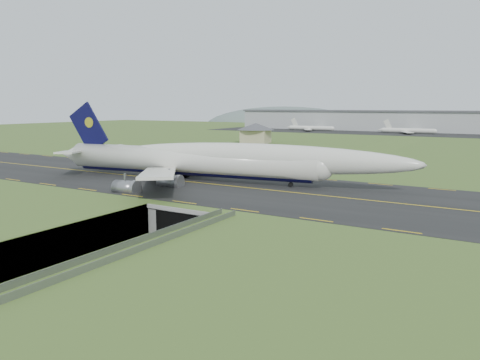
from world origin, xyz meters
The scene contains 10 objects.
ground centered at (0.00, 0.00, 0.00)m, with size 900.00×900.00×0.00m, color #456327.
airfield_deck centered at (0.00, 0.00, 3.00)m, with size 800.00×800.00×6.00m, color gray.
trench_road centered at (0.00, -7.50, 0.10)m, with size 12.00×75.00×0.20m, color slate.
taxiway centered at (0.00, 33.00, 6.09)m, with size 800.00×44.00×0.18m, color black.
tunnel_portal centered at (0.00, 16.71, 3.33)m, with size 17.00×22.30×6.00m.
guideway centered at (11.00, -19.11, 5.32)m, with size 3.00×53.00×7.05m.
jumbo_jet centered at (-11.79, 36.02, 11.63)m, with size 99.13×62.50×20.87m.
shuttle_tram centered at (2.00, -1.57, 1.71)m, with size 3.12×7.71×3.11m.
service_building centered at (-61.52, 148.82, 12.15)m, with size 22.40×22.40×10.38m.
cargo_terminal centered at (-0.09, 299.41, 13.96)m, with size 320.00×67.00×15.60m.
Camera 1 is at (54.45, -60.65, 25.30)m, focal length 35.00 mm.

